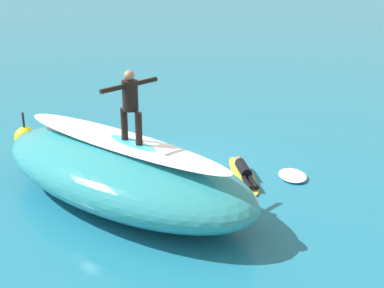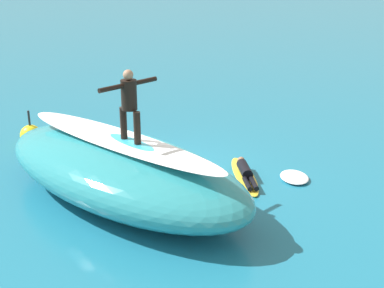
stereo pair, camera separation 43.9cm
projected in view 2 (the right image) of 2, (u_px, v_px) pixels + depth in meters
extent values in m
plane|color=teal|center=(165.00, 174.00, 13.76)|extent=(120.00, 120.00, 0.00)
ellipsoid|color=teal|center=(121.00, 171.00, 12.15)|extent=(7.74, 5.19, 1.43)
ellipsoid|color=white|center=(119.00, 139.00, 11.88)|extent=(6.09, 2.95, 0.08)
ellipsoid|color=#33B2D1|center=(131.00, 143.00, 11.64)|extent=(1.84, 1.13, 0.10)
cylinder|color=black|center=(124.00, 123.00, 11.65)|extent=(0.15, 0.15, 0.71)
cylinder|color=black|center=(137.00, 128.00, 11.34)|extent=(0.15, 0.15, 0.71)
cylinder|color=black|center=(129.00, 95.00, 11.26)|extent=(0.44, 0.44, 0.64)
sphere|color=tan|center=(128.00, 75.00, 11.11)|extent=(0.22, 0.22, 0.22)
cylinder|color=black|center=(111.00, 88.00, 10.88)|extent=(0.32, 0.57, 0.10)
cylinder|color=black|center=(145.00, 81.00, 11.48)|extent=(0.32, 0.57, 0.10)
ellipsoid|color=yellow|center=(244.00, 176.00, 13.56)|extent=(1.61, 2.35, 0.08)
cylinder|color=black|center=(245.00, 169.00, 13.50)|extent=(0.61, 0.79, 0.27)
sphere|color=#936B4C|center=(241.00, 160.00, 13.91)|extent=(0.19, 0.19, 0.19)
cylinder|color=black|center=(254.00, 183.00, 12.88)|extent=(0.42, 0.61, 0.12)
cylinder|color=black|center=(247.00, 184.00, 12.87)|extent=(0.42, 0.61, 0.12)
sphere|color=yellow|center=(31.00, 135.00, 15.59)|extent=(0.62, 0.62, 0.62)
cylinder|color=#262626|center=(29.00, 118.00, 15.40)|extent=(0.06, 0.06, 0.44)
ellipsoid|color=white|center=(143.00, 158.00, 14.53)|extent=(1.05, 1.25, 0.17)
ellipsoid|color=white|center=(86.00, 185.00, 13.00)|extent=(0.63, 0.86, 0.13)
ellipsoid|color=white|center=(294.00, 177.00, 13.43)|extent=(1.04, 1.13, 0.11)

